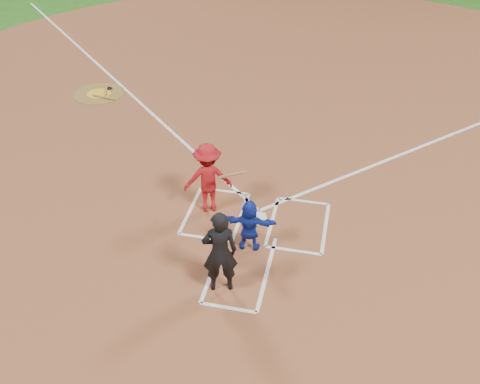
% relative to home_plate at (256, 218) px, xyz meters
% --- Properties ---
extents(ground, '(120.00, 120.00, 0.00)m').
position_rel_home_plate_xyz_m(ground, '(0.00, 0.00, -0.02)').
color(ground, '#1F5816').
rests_on(ground, ground).
extents(home_plate_dirt, '(28.00, 28.00, 0.01)m').
position_rel_home_plate_xyz_m(home_plate_dirt, '(0.00, 6.00, -0.01)').
color(home_plate_dirt, brown).
rests_on(home_plate_dirt, ground).
extents(home_plate, '(0.60, 0.60, 0.02)m').
position_rel_home_plate_xyz_m(home_plate, '(0.00, 0.00, 0.00)').
color(home_plate, white).
rests_on(home_plate, home_plate_dirt).
extents(on_deck_circle, '(1.70, 1.70, 0.01)m').
position_rel_home_plate_xyz_m(on_deck_circle, '(-6.43, 5.50, -0.00)').
color(on_deck_circle, brown).
rests_on(on_deck_circle, home_plate_dirt).
extents(on_deck_logo, '(0.80, 0.80, 0.00)m').
position_rel_home_plate_xyz_m(on_deck_logo, '(-6.43, 5.50, 0.00)').
color(on_deck_logo, gold).
rests_on(on_deck_logo, on_deck_circle).
extents(on_deck_bat_a, '(0.36, 0.81, 0.06)m').
position_rel_home_plate_xyz_m(on_deck_bat_a, '(-6.28, 5.75, 0.03)').
color(on_deck_bat_a, '#9D6A39').
rests_on(on_deck_bat_a, on_deck_circle).
extents(on_deck_bat_c, '(0.84, 0.21, 0.06)m').
position_rel_home_plate_xyz_m(on_deck_bat_c, '(-6.13, 5.20, 0.03)').
color(on_deck_bat_c, olive).
rests_on(on_deck_bat_c, on_deck_circle).
extents(bat_weight_donut, '(0.19, 0.19, 0.05)m').
position_rel_home_plate_xyz_m(bat_weight_donut, '(-6.23, 5.90, 0.03)').
color(bat_weight_donut, black).
rests_on(bat_weight_donut, on_deck_circle).
extents(catcher, '(1.14, 0.43, 1.21)m').
position_rel_home_plate_xyz_m(catcher, '(0.04, -1.01, 0.60)').
color(catcher, '#142AA7').
rests_on(catcher, home_plate_dirt).
extents(umpire, '(0.78, 0.63, 1.85)m').
position_rel_home_plate_xyz_m(umpire, '(-0.27, -2.30, 0.91)').
color(umpire, black).
rests_on(umpire, home_plate_dirt).
extents(chalk_markings, '(28.35, 17.32, 0.01)m').
position_rel_home_plate_xyz_m(chalk_markings, '(0.00, 5.29, -0.01)').
color(chalk_markings, white).
rests_on(chalk_markings, home_plate_dirt).
extents(batter_at_plate, '(1.50, 1.01, 1.73)m').
position_rel_home_plate_xyz_m(batter_at_plate, '(-1.17, 0.15, 0.86)').
color(batter_at_plate, '#A51219').
rests_on(batter_at_plate, home_plate_dirt).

